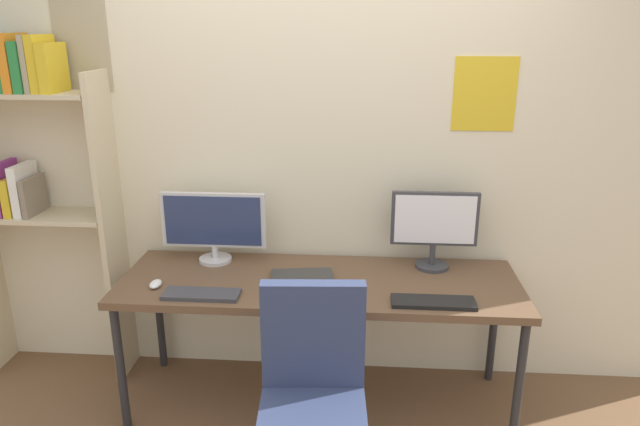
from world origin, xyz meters
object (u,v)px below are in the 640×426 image
bookshelf (24,161)px  monitor_right (434,225)px  monitor_left (213,224)px  keyboard_left (201,294)px  keyboard_right (433,302)px  office_chair (313,423)px  computer_mouse (156,284)px  laptop_closed (302,279)px  desk (319,289)px

bookshelf → monitor_right: (2.24, -0.02, -0.31)m
monitor_left → keyboard_left: 0.49m
keyboard_right → office_chair: bearing=-138.5°
keyboard_right → computer_mouse: computer_mouse is taller
keyboard_left → keyboard_right: same height
office_chair → computer_mouse: office_chair is taller
computer_mouse → keyboard_left: bearing=-18.3°
bookshelf → laptop_closed: 1.66m
laptop_closed → monitor_right: bearing=9.8°
monitor_right → laptop_closed: bearing=-161.6°
office_chair → keyboard_left: 0.83m
desk → keyboard_right: (0.56, -0.23, 0.06)m
office_chair → monitor_right: bearing=57.9°
computer_mouse → laptop_closed: size_ratio=0.30×
desk → computer_mouse: size_ratio=21.57×
office_chair → laptop_closed: 0.78m
desk → computer_mouse: computer_mouse is taller
office_chair → monitor_left: (-0.63, 0.91, 0.56)m
keyboard_right → laptop_closed: (-0.65, 0.21, 0.00)m
desk → monitor_left: (-0.60, 0.21, 0.27)m
keyboard_left → computer_mouse: computer_mouse is taller
monitor_right → keyboard_right: monitor_right is taller
bookshelf → monitor_right: bookshelf is taller
desk → computer_mouse: (-0.82, -0.14, 0.07)m
keyboard_left → monitor_left: bearing=95.2°
desk → keyboard_left: bearing=-157.7°
computer_mouse → monitor_left: bearing=58.5°
bookshelf → monitor_right: size_ratio=4.26×
office_chair → computer_mouse: size_ratio=10.31×
monitor_left → computer_mouse: (-0.22, -0.36, -0.20)m
office_chair → desk: bearing=92.1°
keyboard_left → laptop_closed: (0.47, 0.21, 0.00)m
laptop_closed → computer_mouse: bearing=-178.6°
monitor_left → keyboard_left: monitor_left is taller
desk → bookshelf: size_ratio=1.06×
bookshelf → monitor_left: (1.04, -0.02, -0.33)m
monitor_right → bookshelf: bearing=179.6°
desk → bookshelf: 1.76m
bookshelf → keyboard_right: bearing=-11.8°
desk → bookshelf: (-1.64, 0.23, 0.61)m
bookshelf → keyboard_right: size_ratio=4.94×
monitor_left → monitor_right: size_ratio=1.26×
monitor_left → laptop_closed: size_ratio=1.81×
office_chair → monitor_right: (0.57, 0.91, 0.58)m
office_chair → monitor_right: 1.23m
monitor_left → computer_mouse: size_ratio=6.02×
monitor_left → keyboard_left: size_ratio=1.55×
bookshelf → computer_mouse: size_ratio=20.44×
monitor_left → desk: bearing=-19.5°
desk → laptop_closed: 0.11m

